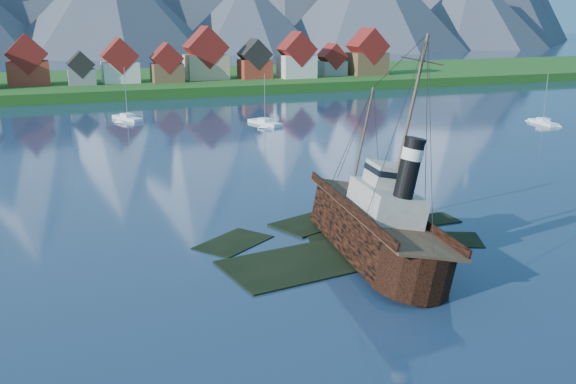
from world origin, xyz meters
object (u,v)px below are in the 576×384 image
object	(u,v)px
tugboat_wreck	(363,222)
sailboat_c	(127,119)
sailboat_d	(543,123)
sailboat_e	(265,123)

from	to	relation	value
tugboat_wreck	sailboat_c	bearing A→B (deg)	104.01
sailboat_c	sailboat_d	distance (m)	94.56
tugboat_wreck	sailboat_e	bearing A→B (deg)	85.43
sailboat_d	sailboat_e	distance (m)	62.13
tugboat_wreck	sailboat_d	bearing A→B (deg)	44.40
sailboat_c	tugboat_wreck	bearing A→B (deg)	-106.72
tugboat_wreck	sailboat_c	world-z (taller)	tugboat_wreck
sailboat_c	sailboat_d	bearing A→B (deg)	-48.18
sailboat_e	sailboat_d	bearing A→B (deg)	-37.78
tugboat_wreck	sailboat_e	xyz separation A→B (m)	(16.73, 78.37, -2.69)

